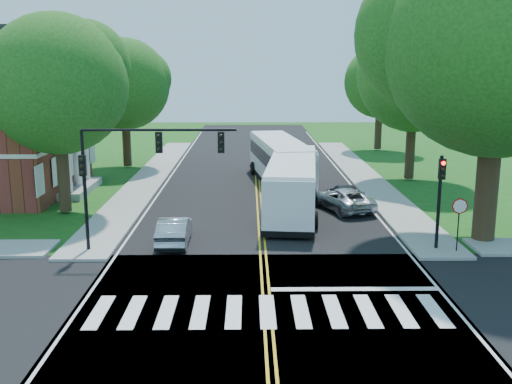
{
  "coord_description": "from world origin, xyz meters",
  "views": [
    {
      "loc": [
        -0.65,
        -20.51,
        8.68
      ],
      "look_at": [
        -0.3,
        8.69,
        2.4
      ],
      "focal_mm": 42.0,
      "sensor_mm": 36.0,
      "label": 1
    }
  ],
  "objects_px": {
    "bus_follow": "(280,161)",
    "suv": "(343,199)",
    "bus_lead": "(292,184)",
    "signal_ne": "(440,190)",
    "dark_sedan": "(345,194)",
    "signal_nw": "(134,160)",
    "hatchback": "(174,231)"
  },
  "relations": [
    {
      "from": "bus_lead",
      "to": "bus_follow",
      "type": "bearing_deg",
      "value": -81.63
    },
    {
      "from": "signal_nw",
      "to": "bus_lead",
      "type": "height_order",
      "value": "signal_nw"
    },
    {
      "from": "bus_lead",
      "to": "dark_sedan",
      "type": "xyz_separation_m",
      "value": [
        3.46,
        1.99,
        -1.07
      ]
    },
    {
      "from": "suv",
      "to": "dark_sedan",
      "type": "height_order",
      "value": "suv"
    },
    {
      "from": "dark_sedan",
      "to": "signal_ne",
      "type": "bearing_deg",
      "value": 102.93
    },
    {
      "from": "signal_ne",
      "to": "bus_lead",
      "type": "xyz_separation_m",
      "value": [
        -6.27,
        7.77,
        -1.26
      ]
    },
    {
      "from": "bus_follow",
      "to": "hatchback",
      "type": "bearing_deg",
      "value": 60.96
    },
    {
      "from": "bus_lead",
      "to": "bus_follow",
      "type": "height_order",
      "value": "bus_follow"
    },
    {
      "from": "bus_follow",
      "to": "suv",
      "type": "relative_size",
      "value": 2.65
    },
    {
      "from": "bus_lead",
      "to": "dark_sedan",
      "type": "distance_m",
      "value": 4.14
    },
    {
      "from": "signal_nw",
      "to": "hatchback",
      "type": "bearing_deg",
      "value": 39.4
    },
    {
      "from": "suv",
      "to": "dark_sedan",
      "type": "distance_m",
      "value": 1.69
    },
    {
      "from": "signal_nw",
      "to": "hatchback",
      "type": "relative_size",
      "value": 1.73
    },
    {
      "from": "hatchback",
      "to": "bus_lead",
      "type": "bearing_deg",
      "value": -134.52
    },
    {
      "from": "bus_lead",
      "to": "dark_sedan",
      "type": "relative_size",
      "value": 2.96
    },
    {
      "from": "signal_ne",
      "to": "suv",
      "type": "height_order",
      "value": "signal_ne"
    },
    {
      "from": "bus_lead",
      "to": "bus_follow",
      "type": "xyz_separation_m",
      "value": [
        -0.33,
        8.42,
        0.03
      ]
    },
    {
      "from": "signal_ne",
      "to": "bus_lead",
      "type": "height_order",
      "value": "signal_ne"
    },
    {
      "from": "bus_follow",
      "to": "suv",
      "type": "distance_m",
      "value": 8.84
    },
    {
      "from": "signal_ne",
      "to": "dark_sedan",
      "type": "height_order",
      "value": "signal_ne"
    },
    {
      "from": "hatchback",
      "to": "dark_sedan",
      "type": "height_order",
      "value": "hatchback"
    },
    {
      "from": "signal_nw",
      "to": "dark_sedan",
      "type": "xyz_separation_m",
      "value": [
        11.25,
        9.77,
        -3.75
      ]
    },
    {
      "from": "signal_nw",
      "to": "bus_lead",
      "type": "distance_m",
      "value": 11.33
    },
    {
      "from": "signal_nw",
      "to": "dark_sedan",
      "type": "distance_m",
      "value": 15.36
    },
    {
      "from": "signal_ne",
      "to": "bus_lead",
      "type": "relative_size",
      "value": 0.35
    },
    {
      "from": "suv",
      "to": "dark_sedan",
      "type": "relative_size",
      "value": 1.14
    },
    {
      "from": "hatchback",
      "to": "dark_sedan",
      "type": "bearing_deg",
      "value": -139.52
    },
    {
      "from": "hatchback",
      "to": "signal_nw",
      "type": "bearing_deg",
      "value": 38.64
    },
    {
      "from": "bus_follow",
      "to": "suv",
      "type": "xyz_separation_m",
      "value": [
        3.42,
        -8.08,
        -1.05
      ]
    },
    {
      "from": "bus_follow",
      "to": "suv",
      "type": "bearing_deg",
      "value": 105.44
    },
    {
      "from": "signal_nw",
      "to": "signal_ne",
      "type": "distance_m",
      "value": 14.13
    },
    {
      "from": "signal_ne",
      "to": "bus_follow",
      "type": "height_order",
      "value": "signal_ne"
    }
  ]
}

